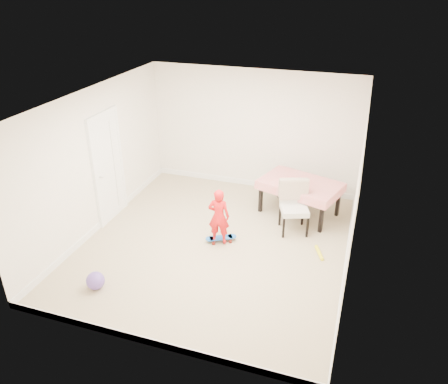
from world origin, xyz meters
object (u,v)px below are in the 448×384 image
(dining_table, at_px, (299,198))
(balloon, at_px, (95,281))
(dining_chair, at_px, (294,208))
(child, at_px, (219,218))
(skateboard, at_px, (221,239))

(dining_table, bearing_deg, balloon, -109.59)
(dining_chair, xyz_separation_m, child, (-1.17, -0.82, 0.03))
(dining_table, relative_size, child, 1.45)
(skateboard, xyz_separation_m, balloon, (-1.39, -1.83, 0.10))
(dining_table, xyz_separation_m, dining_chair, (0.02, -0.69, 0.14))
(balloon, bearing_deg, dining_chair, 45.32)
(dining_chair, bearing_deg, skateboard, -167.54)
(dining_chair, relative_size, skateboard, 1.75)
(dining_chair, xyz_separation_m, skateboard, (-1.16, -0.75, -0.45))
(dining_table, relative_size, dining_chair, 1.53)
(child, bearing_deg, balloon, 44.65)
(dining_table, distance_m, child, 1.91)
(dining_table, height_order, balloon, dining_table)
(dining_table, bearing_deg, dining_chair, -70.50)
(dining_chair, bearing_deg, child, -165.50)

